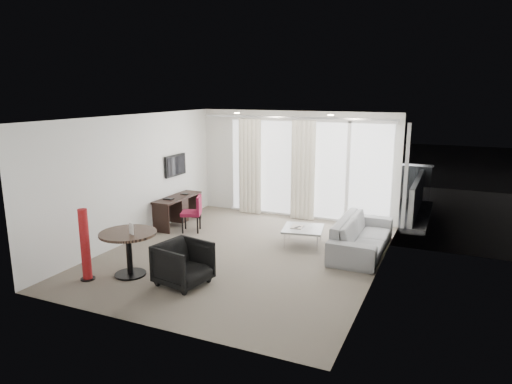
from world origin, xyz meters
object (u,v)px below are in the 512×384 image
at_px(rattan_chair_a, 354,191).
at_px(rattan_chair_b, 381,194).
at_px(coffee_table, 303,236).
at_px(sofa, 362,235).
at_px(tub_armchair, 183,264).
at_px(red_lamp, 85,245).
at_px(desk, 178,211).
at_px(round_table, 129,254).
at_px(desk_chair, 191,214).

distance_m(rattan_chair_a, rattan_chair_b, 0.69).
xyz_separation_m(coffee_table, sofa, (1.17, 0.09, 0.15)).
bearing_deg(tub_armchair, rattan_chair_a, -2.62).
distance_m(coffee_table, rattan_chair_b, 3.70).
relative_size(red_lamp, sofa, 0.54).
height_order(coffee_table, sofa, sofa).
xyz_separation_m(tub_armchair, sofa, (2.32, 2.74, -0.02)).
distance_m(desk, rattan_chair_a, 4.76).
relative_size(red_lamp, rattan_chair_b, 1.49).
bearing_deg(coffee_table, red_lamp, -131.07).
distance_m(tub_armchair, coffee_table, 2.89).
bearing_deg(desk, round_table, -72.33).
relative_size(desk_chair, tub_armchair, 1.05).
relative_size(coffee_table, sofa, 0.35).
relative_size(rattan_chair_a, rattan_chair_b, 1.10).
height_order(coffee_table, rattan_chair_a, rattan_chair_a).
bearing_deg(red_lamp, tub_armchair, 16.89).
bearing_deg(round_table, rattan_chair_a, 67.99).
bearing_deg(red_lamp, coffee_table, 48.93).
xyz_separation_m(coffee_table, rattan_chair_a, (0.30, 3.49, 0.27)).
height_order(red_lamp, sofa, red_lamp).
relative_size(desk_chair, coffee_table, 1.03).
bearing_deg(rattan_chair_a, rattan_chair_b, 16.36).
relative_size(tub_armchair, coffee_table, 0.98).
height_order(red_lamp, tub_armchair, red_lamp).
distance_m(desk, rattan_chair_b, 5.32).
distance_m(sofa, rattan_chair_b, 3.48).
distance_m(red_lamp, rattan_chair_b, 7.65).
bearing_deg(rattan_chair_a, round_table, -101.76).
bearing_deg(desk_chair, desk, 129.10).
distance_m(desk, coffee_table, 3.11).
distance_m(desk_chair, sofa, 3.73).
height_order(desk, red_lamp, red_lamp).
height_order(round_table, tub_armchair, round_table).
relative_size(tub_armchair, rattan_chair_b, 0.95).
bearing_deg(sofa, rattan_chair_a, 14.36).
bearing_deg(round_table, desk, 107.67).
bearing_deg(rattan_chair_a, desk, -125.40).
relative_size(desk, red_lamp, 1.19).
xyz_separation_m(desk_chair, red_lamp, (-0.17, -2.98, 0.20)).
xyz_separation_m(tub_armchair, coffee_table, (1.15, 2.65, -0.17)).
bearing_deg(round_table, sofa, 39.52).
height_order(desk, rattan_chair_a, rattan_chair_a).
relative_size(red_lamp, rattan_chair_a, 1.35).
bearing_deg(sofa, red_lamp, 129.53).
relative_size(coffee_table, rattan_chair_a, 0.88).
relative_size(round_table, rattan_chair_b, 1.18).
bearing_deg(desk, desk_chair, -28.96).
bearing_deg(rattan_chair_b, coffee_table, -129.61).
bearing_deg(desk_chair, round_table, -103.90).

